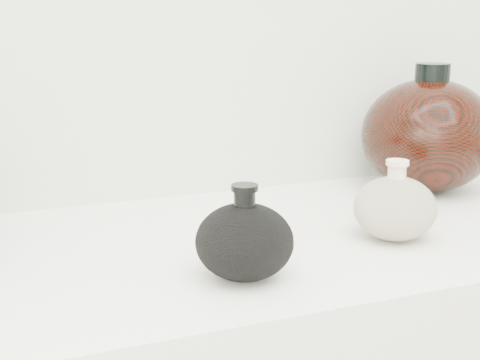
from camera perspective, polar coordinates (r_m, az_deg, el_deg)
name	(u,v)px	position (r m, az deg, el deg)	size (l,w,h in m)	color
black_gourd_vase	(245,241)	(0.78, 0.39, -5.21)	(0.15, 0.15, 0.11)	black
cream_gourd_vase	(395,207)	(0.94, 13.08, -2.30)	(0.12, 0.12, 0.11)	beige
right_round_pot	(428,135)	(1.21, 15.76, 3.74)	(0.29, 0.29, 0.22)	black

